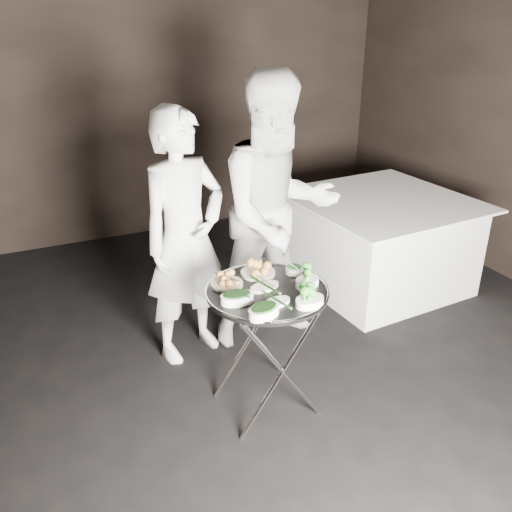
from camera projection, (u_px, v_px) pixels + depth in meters
name	position (u px, v px, depth m)	size (l,w,h in m)	color
floor	(256.00, 461.00, 2.97)	(6.00, 7.00, 0.05)	black
wall_back	(104.00, 91.00, 5.24)	(6.00, 0.05, 3.00)	black
tray_stand	(267.00, 344.00, 3.17)	(0.54, 0.45, 0.79)	silver
serving_tray	(267.00, 292.00, 3.02)	(0.70, 0.70, 0.04)	black
potato_plate_a	(227.00, 281.00, 3.06)	(0.19, 0.19, 0.07)	beige
potato_plate_b	(258.00, 269.00, 3.18)	(0.20, 0.20, 0.07)	beige
greens_bowl	(294.00, 269.00, 3.20)	(0.11, 0.11, 0.06)	white
asparagus_plate_a	(264.00, 286.00, 3.03)	(0.20, 0.14, 0.04)	white
asparagus_plate_b	(277.00, 301.00, 2.87)	(0.18, 0.13, 0.03)	white
spinach_bowl_a	(237.00, 297.00, 2.88)	(0.19, 0.14, 0.08)	white
spinach_bowl_b	(264.00, 310.00, 2.75)	(0.21, 0.17, 0.08)	white
broccoli_bowl_a	(307.00, 281.00, 3.06)	(0.19, 0.17, 0.07)	white
broccoli_bowl_b	(310.00, 300.00, 2.85)	(0.19, 0.15, 0.07)	white
serving_utensils	(265.00, 277.00, 3.06)	(0.58, 0.41, 0.01)	silver
waiter_left	(185.00, 239.00, 3.55)	(0.63, 0.41, 1.72)	silver
waiter_right	(278.00, 214.00, 3.70)	(0.93, 0.72, 1.91)	silver
dining_table	(379.00, 242.00, 4.68)	(1.37, 1.37, 0.78)	white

